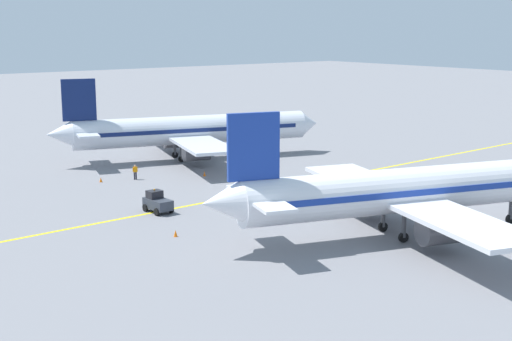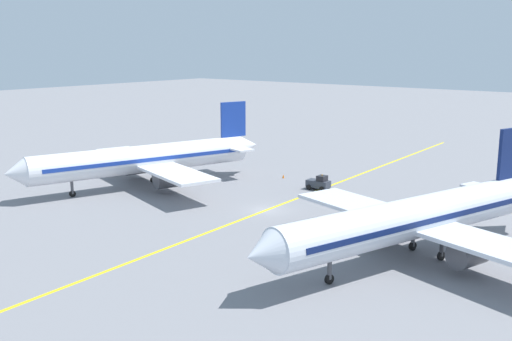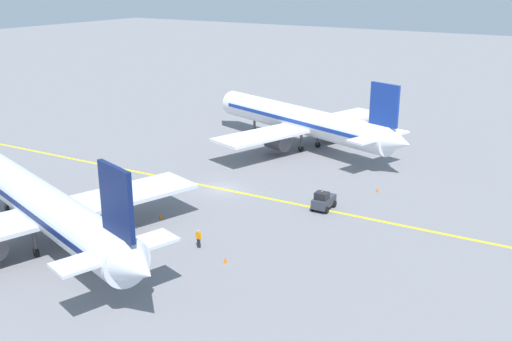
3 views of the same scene
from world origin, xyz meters
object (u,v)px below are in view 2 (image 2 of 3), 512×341
object	(u,v)px
airplane_at_gate	(417,218)
baggage_tug_dark	(319,183)
traffic_cone_mid_apron	(283,176)
ground_crew_worker	(401,209)
traffic_cone_near_nose	(342,224)
airplane_adjacent_stand	(146,159)
traffic_cone_by_wingtip	(424,209)

from	to	relation	value
airplane_at_gate	baggage_tug_dark	world-z (taller)	airplane_at_gate
airplane_at_gate	traffic_cone_mid_apron	size ratio (longest dim) A/B	63.29
airplane_at_gate	ground_crew_worker	distance (m)	13.56
baggage_tug_dark	traffic_cone_near_nose	xyz separation A→B (m)	(-10.65, 12.25, -0.63)
traffic_cone_mid_apron	baggage_tug_dark	bearing A→B (deg)	160.19
traffic_cone_mid_apron	airplane_at_gate	bearing A→B (deg)	145.55
baggage_tug_dark	airplane_adjacent_stand	bearing A→B (deg)	33.70
airplane_at_gate	traffic_cone_mid_apron	distance (m)	34.42
traffic_cone_near_nose	traffic_cone_by_wingtip	xyz separation A→B (m)	(-4.32, -10.72, 0.00)
ground_crew_worker	traffic_cone_near_nose	world-z (taller)	ground_crew_worker
airplane_adjacent_stand	baggage_tug_dark	bearing A→B (deg)	-146.30
traffic_cone_mid_apron	traffic_cone_by_wingtip	size ratio (longest dim) A/B	1.00
airplane_adjacent_stand	traffic_cone_by_wingtip	world-z (taller)	airplane_adjacent_stand
traffic_cone_near_nose	traffic_cone_mid_apron	distance (m)	23.72
traffic_cone_near_nose	airplane_adjacent_stand	bearing A→B (deg)	0.75
baggage_tug_dark	ground_crew_worker	size ratio (longest dim) A/B	1.82
traffic_cone_near_nose	traffic_cone_mid_apron	size ratio (longest dim) A/B	1.00
traffic_cone_mid_apron	airplane_adjacent_stand	bearing A→B (deg)	53.89
traffic_cone_by_wingtip	ground_crew_worker	bearing A→B (deg)	72.44
airplane_at_gate	traffic_cone_mid_apron	xyz separation A→B (m)	(28.24, -19.37, -3.43)
baggage_tug_dark	traffic_cone_by_wingtip	size ratio (longest dim) A/B	5.57
airplane_at_gate	ground_crew_worker	size ratio (longest dim) A/B	20.72
traffic_cone_by_wingtip	traffic_cone_mid_apron	bearing A→B (deg)	-10.76
airplane_adjacent_stand	traffic_cone_by_wingtip	bearing A→B (deg)	-161.87
airplane_adjacent_stand	traffic_cone_mid_apron	bearing A→B (deg)	-126.11
airplane_at_gate	traffic_cone_by_wingtip	bearing A→B (deg)	-69.73
airplane_adjacent_stand	traffic_cone_by_wingtip	xyz separation A→B (m)	(-33.92, -11.10, -3.43)
airplane_adjacent_stand	traffic_cone_mid_apron	world-z (taller)	airplane_adjacent_stand
ground_crew_worker	traffic_cone_mid_apron	xyz separation A→B (m)	(21.53, -7.93, -0.63)
ground_crew_worker	baggage_tug_dark	bearing A→B (deg)	-20.44
ground_crew_worker	traffic_cone_by_wingtip	size ratio (longest dim) A/B	3.05
airplane_at_gate	airplane_adjacent_stand	xyz separation A→B (m)	(39.49, -3.96, 0.00)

